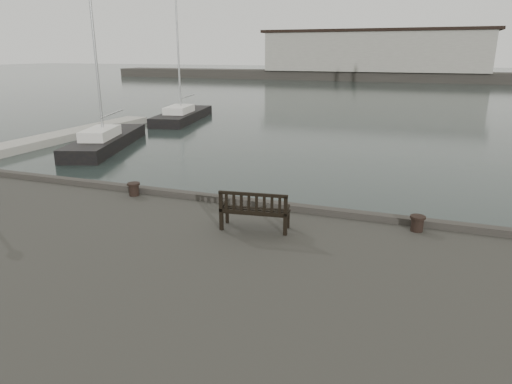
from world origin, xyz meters
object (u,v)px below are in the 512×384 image
bollard_left (134,189)px  yacht_d (183,118)px  bollard_right (417,224)px  bench (255,217)px  yacht_c (107,144)px

bollard_left → yacht_d: 27.84m
bollard_right → yacht_d: yacht_d is taller
bench → bollard_left: bearing=155.7°
yacht_c → yacht_d: 12.74m
bollard_right → yacht_c: 22.94m
yacht_c → bollard_left: bearing=-67.4°
yacht_d → bench: bearing=-68.7°
bollard_left → yacht_c: bearing=131.1°
bollard_right → yacht_c: size_ratio=0.03×
bollard_left → bollard_right: 8.50m
bollard_right → bollard_left: bearing=179.6°
yacht_c → yacht_d: bearing=78.1°
bollard_left → yacht_c: (-10.74, 12.33, -1.52)m
bench → yacht_d: size_ratio=0.14×
bench → yacht_c: 20.64m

